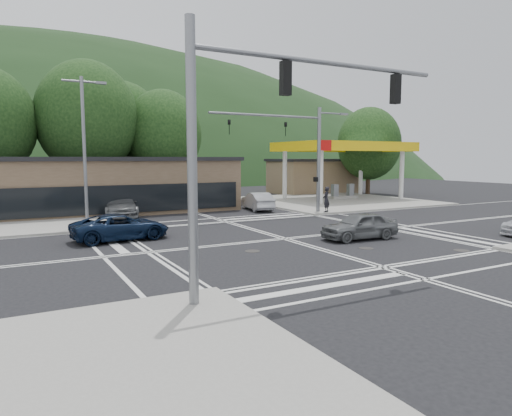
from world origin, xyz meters
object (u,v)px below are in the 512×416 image
car_blue_west (121,227)px  car_queue_b (202,196)px  car_queue_a (257,201)px  car_northbound (121,205)px  car_grey_center (359,226)px  pedestrian (326,199)px

car_blue_west → car_queue_b: (10.68, 15.28, 0.04)m
car_blue_west → car_queue_a: bearing=-61.7°
car_queue_b → car_northbound: (-8.55, -5.42, 0.08)m
car_queue_a → car_northbound: 10.69m
car_northbound → car_blue_west: bearing=-92.5°
car_blue_west → car_grey_center: bearing=-122.8°
car_queue_b → car_northbound: 10.12m
car_queue_a → car_northbound: bearing=2.3°
car_queue_a → car_queue_b: (-2.05, 6.84, -0.00)m
car_queue_a → pedestrian: (3.34, -4.72, 0.38)m
car_blue_west → car_northbound: (2.13, 9.86, 0.12)m
car_grey_center → car_queue_a: car_queue_a is taller
car_blue_west → car_grey_center: (11.00, -5.74, 0.02)m
car_blue_west → pedestrian: 16.50m
car_queue_b → pedestrian: size_ratio=2.22×
car_grey_center → car_northbound: 17.95m
car_blue_west → car_queue_b: size_ratio=1.16×
car_grey_center → car_queue_b: size_ratio=0.98×
car_queue_a → pedestrian: size_ratio=2.30×
car_queue_b → car_queue_a: bearing=111.1°
car_queue_b → pedestrian: (5.38, -11.57, 0.38)m
car_blue_west → car_queue_a: 15.27m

